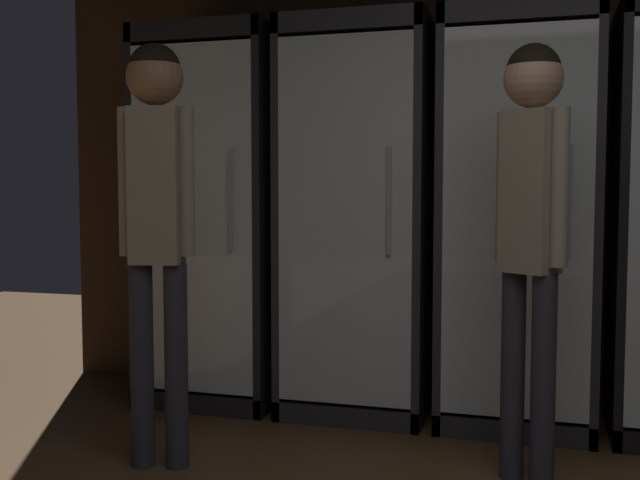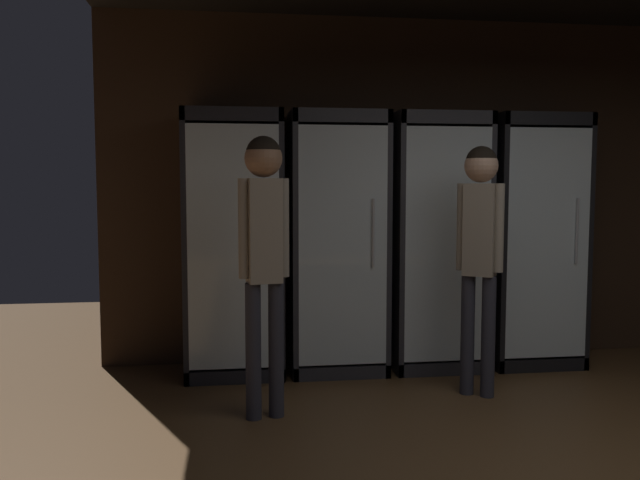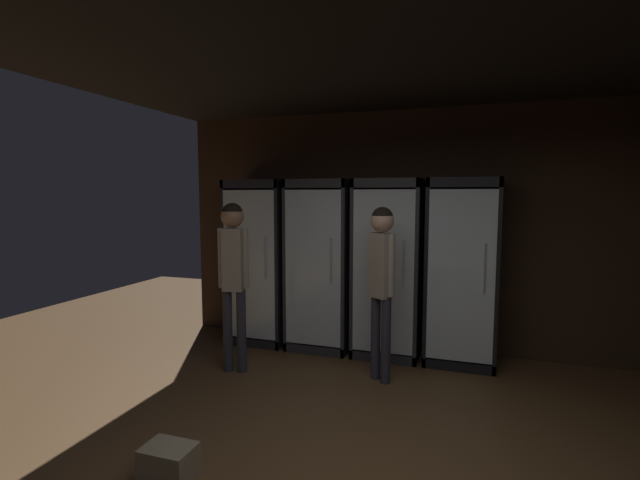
% 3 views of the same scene
% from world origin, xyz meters
% --- Properties ---
extents(wall_back, '(6.00, 0.06, 2.80)m').
position_xyz_m(wall_back, '(0.00, 3.03, 1.40)').
color(wall_back, '#382619').
rests_on(wall_back, ground).
extents(cooler_far_left, '(0.73, 0.62, 2.00)m').
position_xyz_m(cooler_far_left, '(-1.94, 2.73, 0.98)').
color(cooler_far_left, black).
rests_on(cooler_far_left, ground).
extents(cooler_left, '(0.73, 0.62, 2.00)m').
position_xyz_m(cooler_left, '(-1.15, 2.73, 0.97)').
color(cooler_left, '#2B2B30').
rests_on(cooler_left, ground).
extents(cooler_center, '(0.73, 0.62, 2.00)m').
position_xyz_m(cooler_center, '(-0.36, 2.73, 0.97)').
color(cooler_center, '#2B2B30').
rests_on(cooler_center, ground).
extents(cooler_right, '(0.73, 0.62, 2.00)m').
position_xyz_m(cooler_right, '(0.43, 2.73, 0.98)').
color(cooler_right, black).
rests_on(cooler_right, ground).
extents(shopper_near, '(0.31, 0.23, 1.74)m').
position_xyz_m(shopper_near, '(-1.76, 1.69, 1.14)').
color(shopper_near, '#2D2D38').
rests_on(shopper_near, ground).
extents(shopper_far, '(0.27, 0.23, 1.71)m').
position_xyz_m(shopper_far, '(-0.29, 1.93, 1.11)').
color(shopper_far, '#2D2D38').
rests_on(shopper_far, ground).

